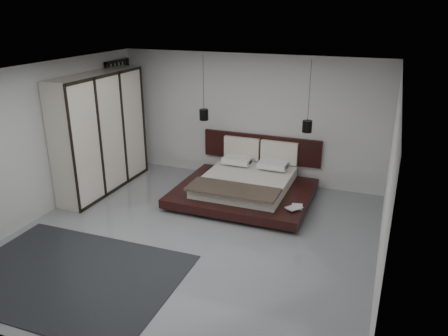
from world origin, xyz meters
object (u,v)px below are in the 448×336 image
at_px(pendant_left, 204,115).
at_px(wardrobe, 101,133).
at_px(rug, 70,275).
at_px(pendant_right, 307,126).
at_px(bed, 246,185).
at_px(lattice_screen, 121,117).

height_order(pendant_left, wardrobe, pendant_left).
bearing_deg(rug, pendant_right, 56.94).
distance_m(pendant_left, rug, 4.34).
relative_size(bed, pendant_left, 1.98).
bearing_deg(bed, lattice_screen, 170.64).
bearing_deg(bed, pendant_left, 159.44).
xyz_separation_m(pendant_left, rug, (-0.42, -4.02, -1.56)).
relative_size(pendant_left, wardrobe, 0.53).
bearing_deg(pendant_right, lattice_screen, 178.36).
bearing_deg(lattice_screen, wardrobe, -77.70).
bearing_deg(wardrobe, rug, -63.42).
bearing_deg(rug, bed, 67.21).
bearing_deg(pendant_left, bed, -20.56).
distance_m(pendant_left, pendant_right, 2.20).
bearing_deg(rug, wardrobe, 116.58).
distance_m(pendant_right, rug, 5.04).
bearing_deg(wardrobe, lattice_screen, 102.30).
distance_m(lattice_screen, pendant_left, 2.19).
height_order(bed, wardrobe, wardrobe).
distance_m(lattice_screen, rug, 4.69).
bearing_deg(lattice_screen, bed, -9.36).
bearing_deg(bed, pendant_right, 20.56).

